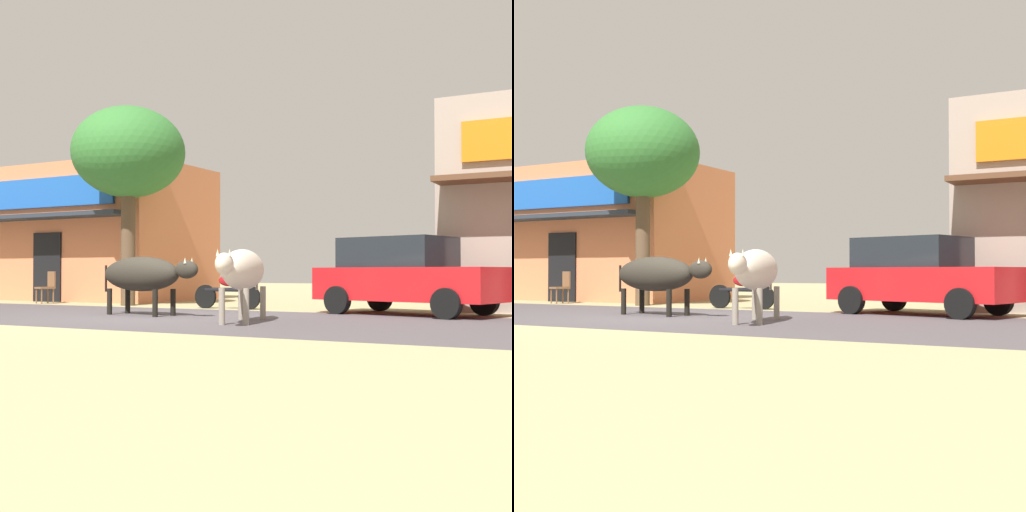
# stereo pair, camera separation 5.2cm
# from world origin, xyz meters

# --- Properties ---
(ground) EXTENTS (80.00, 80.00, 0.00)m
(ground) POSITION_xyz_m (0.00, 0.00, 0.00)
(ground) COLOR tan
(asphalt_road) EXTENTS (72.00, 5.85, 0.00)m
(asphalt_road) POSITION_xyz_m (0.00, 0.00, 0.00)
(asphalt_road) COLOR #4F494D
(asphalt_road) RESTS_ON ground
(storefront_left_cafe) EXTENTS (8.66, 5.32, 4.26)m
(storefront_left_cafe) POSITION_xyz_m (-7.98, 6.61, 2.14)
(storefront_left_cafe) COLOR #D7794F
(storefront_left_cafe) RESTS_ON ground
(roadside_tree) EXTENTS (3.07, 3.07, 5.38)m
(roadside_tree) POSITION_xyz_m (-3.42, 3.63, 4.10)
(roadside_tree) COLOR brown
(roadside_tree) RESTS_ON ground
(parked_hatchback_car) EXTENTS (4.19, 2.58, 1.64)m
(parked_hatchback_car) POSITION_xyz_m (4.35, 3.18, 0.84)
(parked_hatchback_car) COLOR red
(parked_hatchback_car) RESTS_ON ground
(parked_motorcycle) EXTENTS (1.82, 0.24, 1.04)m
(parked_motorcycle) POSITION_xyz_m (-0.14, 3.38, 0.46)
(parked_motorcycle) COLOR black
(parked_motorcycle) RESTS_ON ground
(cow_near_brown) EXTENTS (2.69, 1.06, 1.22)m
(cow_near_brown) POSITION_xyz_m (-0.42, 0.36, 0.85)
(cow_near_brown) COLOR #2A261F
(cow_near_brown) RESTS_ON ground
(cow_far_dark) EXTENTS (1.17, 2.71, 1.31)m
(cow_far_dark) POSITION_xyz_m (2.44, -0.51, 0.93)
(cow_far_dark) COLOR beige
(cow_far_dark) RESTS_ON ground
(cafe_chair_near_tree) EXTENTS (0.56, 0.56, 0.92)m
(cafe_chair_near_tree) POSITION_xyz_m (-6.24, 3.53, 0.51)
(cafe_chair_near_tree) COLOR brown
(cafe_chair_near_tree) RESTS_ON ground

